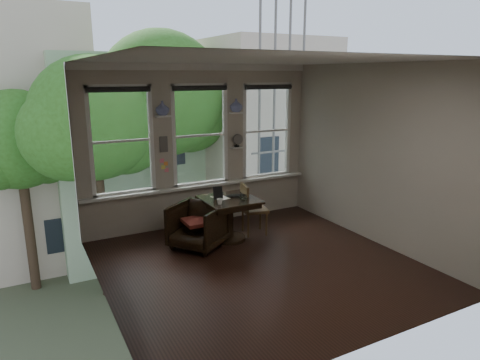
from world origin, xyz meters
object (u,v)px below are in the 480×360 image
side_chair_right (255,209)px  armchair_left (198,226)px  laptop (236,196)px  mug (220,202)px  table (229,219)px

side_chair_right → armchair_left: bearing=107.1°
armchair_left → laptop: bearing=58.8°
mug → table: bearing=38.4°
table → laptop: (0.14, 0.02, 0.39)m
table → mug: (-0.28, -0.22, 0.42)m
mug → laptop: bearing=30.5°
table → laptop: size_ratio=2.77×
table → side_chair_right: 0.55m
armchair_left → table: bearing=57.7°
table → laptop: 0.41m
table → mug: mug is taller
table → armchair_left: bearing=-176.3°
side_chair_right → laptop: size_ratio=2.83×
armchair_left → mug: 0.56m
table → side_chair_right: bearing=7.6°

